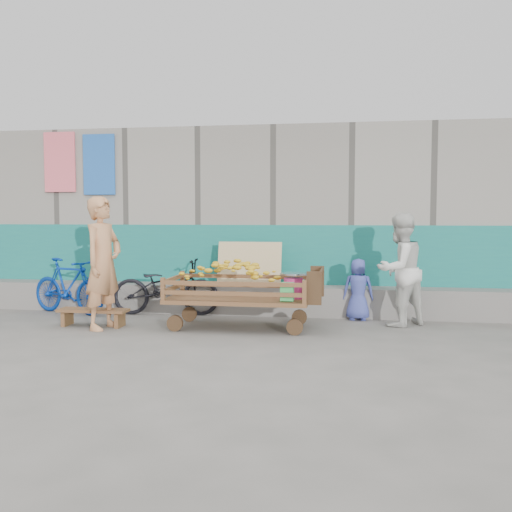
% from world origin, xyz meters
% --- Properties ---
extents(ground, '(80.00, 80.00, 0.00)m').
position_xyz_m(ground, '(0.00, 0.00, 0.00)').
color(ground, '#5D5B55').
rests_on(ground, ground).
extents(building_wall, '(12.00, 3.50, 3.00)m').
position_xyz_m(building_wall, '(-0.00, 4.05, 1.47)').
color(building_wall, gray).
rests_on(building_wall, ground).
extents(banana_cart, '(2.12, 0.97, 0.91)m').
position_xyz_m(banana_cart, '(0.30, 1.18, 0.61)').
color(banana_cart, brown).
rests_on(banana_cart, ground).
extents(bench, '(0.98, 0.29, 0.25)m').
position_xyz_m(bench, '(-1.71, 0.98, 0.18)').
color(bench, brown).
rests_on(bench, ground).
extents(vendor_man, '(0.58, 0.75, 1.81)m').
position_xyz_m(vendor_man, '(-1.49, 0.84, 0.91)').
color(vendor_man, tan).
rests_on(vendor_man, ground).
extents(woman, '(0.98, 0.96, 1.59)m').
position_xyz_m(woman, '(2.53, 1.71, 0.80)').
color(woman, silver).
rests_on(woman, ground).
extents(child, '(0.46, 0.31, 0.92)m').
position_xyz_m(child, '(1.97, 2.05, 0.46)').
color(child, '#3E499F').
rests_on(child, ground).
extents(bicycle_dark, '(1.71, 0.72, 0.88)m').
position_xyz_m(bicycle_dark, '(-0.99, 2.02, 0.44)').
color(bicycle_dark, black).
rests_on(bicycle_dark, ground).
extents(bicycle_blue, '(1.52, 0.86, 0.88)m').
position_xyz_m(bicycle_blue, '(-2.55, 1.88, 0.44)').
color(bicycle_blue, '#09359E').
rests_on(bicycle_blue, ground).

